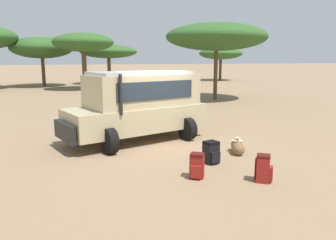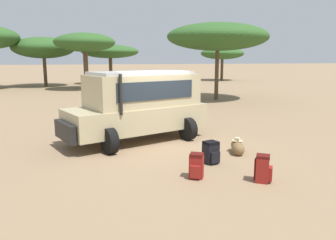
{
  "view_description": "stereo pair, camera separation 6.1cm",
  "coord_description": "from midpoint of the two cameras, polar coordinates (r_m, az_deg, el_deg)",
  "views": [
    {
      "loc": [
        -2.94,
        -10.54,
        2.88
      ],
      "look_at": [
        -0.0,
        -1.0,
        1.0
      ],
      "focal_mm": 35.0,
      "sensor_mm": 36.0,
      "label": 1
    },
    {
      "loc": [
        -2.88,
        -10.56,
        2.88
      ],
      "look_at": [
        -0.0,
        -1.0,
        1.0
      ],
      "focal_mm": 35.0,
      "sensor_mm": 36.0,
      "label": 2
    }
  ],
  "objects": [
    {
      "name": "ground_plane",
      "position": [
        11.31,
        -1.29,
        -4.08
      ],
      "size": [
        320.0,
        320.0,
        0.0
      ],
      "primitive_type": "plane",
      "color": "#8C7051"
    },
    {
      "name": "safari_vehicle",
      "position": [
        11.58,
        -4.84,
        2.76
      ],
      "size": [
        5.45,
        3.64,
        2.44
      ],
      "color": "tan",
      "rests_on": "ground_plane"
    },
    {
      "name": "backpack_beside_front_wheel",
      "position": [
        8.07,
        5.18,
        -8.01
      ],
      "size": [
        0.43,
        0.45,
        0.62
      ],
      "color": "maroon",
      "rests_on": "ground_plane"
    },
    {
      "name": "backpack_cluster_center",
      "position": [
        8.12,
        16.42,
        -8.16
      ],
      "size": [
        0.47,
        0.45,
        0.66
      ],
      "color": "maroon",
      "rests_on": "ground_plane"
    },
    {
      "name": "backpack_near_rear_wheel",
      "position": [
        9.22,
        7.69,
        -5.65
      ],
      "size": [
        0.45,
        0.48,
        0.62
      ],
      "color": "black",
      "rests_on": "ground_plane"
    },
    {
      "name": "duffel_bag_low_black_case",
      "position": [
        10.37,
        12.19,
        -4.64
      ],
      "size": [
        0.55,
        0.86,
        0.46
      ],
      "color": "brown",
      "rests_on": "ground_plane"
    },
    {
      "name": "acacia_tree_left_mid",
      "position": [
        36.86,
        -20.82,
        11.66
      ],
      "size": [
        6.34,
        6.5,
        5.05
      ],
      "color": "brown",
      "rests_on": "ground_plane"
    },
    {
      "name": "acacia_tree_centre_back",
      "position": [
        31.74,
        -14.23,
        12.92
      ],
      "size": [
        5.54,
        5.39,
        5.2
      ],
      "color": "brown",
      "rests_on": "ground_plane"
    },
    {
      "name": "acacia_tree_right_mid",
      "position": [
        38.74,
        -9.99,
        11.63
      ],
      "size": [
        6.53,
        5.66,
        4.42
      ],
      "color": "brown",
      "rests_on": "ground_plane"
    },
    {
      "name": "acacia_tree_far_right",
      "position": [
        23.53,
        8.73,
        14.1
      ],
      "size": [
        7.07,
        6.56,
        5.29
      ],
      "color": "brown",
      "rests_on": "ground_plane"
    },
    {
      "name": "acacia_tree_distant_right",
      "position": [
        44.58,
        9.49,
        11.34
      ],
      "size": [
        5.79,
        5.26,
        4.31
      ],
      "color": "brown",
      "rests_on": "ground_plane"
    }
  ]
}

